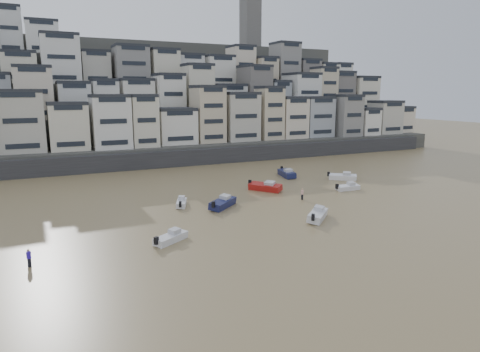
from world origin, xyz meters
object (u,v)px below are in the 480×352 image
boat_c (223,202)px  boat_i (287,172)px  person_blue (29,258)px  boat_f (181,202)px  boat_a (318,214)px  person_pink (302,194)px  boat_j (171,236)px  boat_e (265,186)px  boat_g (343,176)px  boat_d (348,187)px

boat_c → boat_i: bearing=-3.0°
person_blue → boat_f: bearing=37.4°
boat_i → boat_f: size_ratio=1.46×
boat_f → person_blue: size_ratio=2.52×
boat_c → boat_f: size_ratio=1.37×
boat_a → boat_c: 13.67m
boat_f → person_blue: 24.54m
person_blue → boat_i: bearing=31.2°
boat_i → person_pink: size_ratio=3.67×
boat_a → boat_j: bearing=137.6°
boat_f → boat_e: bearing=-56.6°
boat_g → boat_e: 17.39m
boat_d → boat_c: 22.97m
boat_i → boat_e: 13.06m
boat_g → person_pink: person_pink is taller
boat_j → boat_f: bearing=36.1°
boat_i → boat_g: 10.51m
boat_i → person_blue: boat_i is taller
boat_j → person_blue: size_ratio=2.68×
boat_i → boat_j: bearing=-37.3°
person_blue → person_pink: 38.44m
boat_a → boat_f: 19.48m
boat_i → boat_e: size_ratio=1.06×
boat_i → boat_d: (2.94, -14.39, -0.25)m
boat_j → boat_i: bearing=8.6°
boat_a → boat_f: boat_a is taller
boat_g → person_pink: (-15.16, -9.35, 0.13)m
boat_i → boat_a: bearing=-11.4°
boat_j → boat_f: boat_j is taller
boat_f → boat_d: bearing=-73.1°
boat_g → person_blue: person_blue is taller
boat_j → boat_f: (5.73, 14.05, -0.04)m
boat_d → boat_e: boat_e is taller
boat_d → boat_a: size_ratio=0.81×
boat_a → boat_f: (-13.53, 14.01, -0.18)m
boat_i → boat_f: boat_i is taller
boat_i → person_blue: (-44.48, -26.91, -0.00)m
boat_e → boat_c: 12.25m
boat_i → person_pink: boat_i is taller
boat_e → boat_j: size_ratio=1.29×
boat_i → boat_g: boat_i is taller
boat_g → person_blue: bearing=-120.6°
boat_g → boat_a: size_ratio=0.96×
person_blue → boat_c: bearing=25.3°
boat_e → person_pink: 7.96m
boat_j → person_blue: 13.78m
boat_d → person_blue: (-47.42, -12.52, 0.25)m
boat_c → person_blue: bearing=164.9°
boat_c → person_blue: (-24.47, -11.58, 0.05)m
boat_a → boat_j: 19.26m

